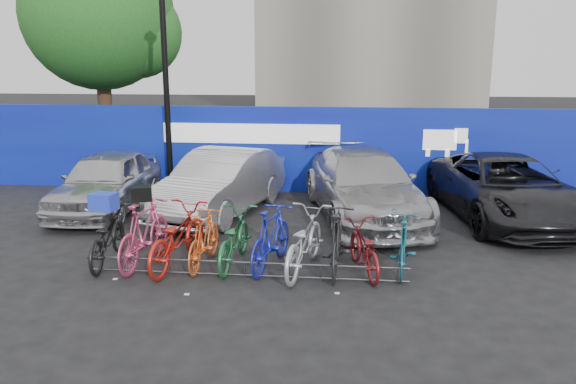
# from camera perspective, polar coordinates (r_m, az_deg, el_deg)

# --- Properties ---
(ground) EXTENTS (100.00, 100.00, 0.00)m
(ground) POSITION_cam_1_polar(r_m,az_deg,el_deg) (10.38, -3.80, -7.45)
(ground) COLOR black
(ground) RESTS_ON ground
(hoarding) EXTENTS (22.00, 0.18, 2.40)m
(hoarding) POSITION_cam_1_polar(r_m,az_deg,el_deg) (15.84, -0.15, 4.35)
(hoarding) COLOR #0B2A9A
(hoarding) RESTS_ON ground
(tree) EXTENTS (5.40, 5.20, 7.80)m
(tree) POSITION_cam_1_polar(r_m,az_deg,el_deg) (21.41, -18.03, 16.43)
(tree) COLOR #382314
(tree) RESTS_ON ground
(lamppost) EXTENTS (0.25, 0.50, 6.11)m
(lamppost) POSITION_cam_1_polar(r_m,az_deg,el_deg) (15.74, -12.33, 11.55)
(lamppost) COLOR black
(lamppost) RESTS_ON ground
(bike_rack) EXTENTS (5.60, 0.03, 0.30)m
(bike_rack) POSITION_cam_1_polar(r_m,az_deg,el_deg) (9.77, -4.42, -7.80)
(bike_rack) COLOR #595B60
(bike_rack) RESTS_ON ground
(car_0) EXTENTS (1.90, 4.43, 1.49)m
(car_0) POSITION_cam_1_polar(r_m,az_deg,el_deg) (14.53, -17.95, 1.04)
(car_0) COLOR #B3B3B7
(car_0) RESTS_ON ground
(car_1) EXTENTS (2.70, 4.91, 1.53)m
(car_1) POSITION_cam_1_polar(r_m,az_deg,el_deg) (13.65, -6.82, 0.93)
(car_1) COLOR #B8B7BD
(car_1) RESTS_ON ground
(car_2) EXTENTS (3.33, 5.75, 1.57)m
(car_2) POSITION_cam_1_polar(r_m,az_deg,el_deg) (13.39, 7.66, 0.73)
(car_2) COLOR #A5A4A9
(car_2) RESTS_ON ground
(car_3) EXTENTS (3.19, 5.66, 1.49)m
(car_3) POSITION_cam_1_polar(r_m,az_deg,el_deg) (14.01, 21.26, 0.34)
(car_3) COLOR black
(car_3) RESTS_ON ground
(bike_0) EXTENTS (0.87, 1.98, 1.01)m
(bike_0) POSITION_cam_1_polar(r_m,az_deg,el_deg) (10.84, -17.96, -4.35)
(bike_0) COLOR black
(bike_0) RESTS_ON ground
(bike_1) EXTENTS (0.77, 2.07, 1.21)m
(bike_1) POSITION_cam_1_polar(r_m,az_deg,el_deg) (10.55, -14.40, -4.03)
(bike_1) COLOR #C14069
(bike_1) RESTS_ON ground
(bike_2) EXTENTS (1.08, 2.21, 1.11)m
(bike_2) POSITION_cam_1_polar(r_m,az_deg,el_deg) (10.34, -11.23, -4.51)
(bike_2) COLOR #B61E13
(bike_2) RESTS_ON ground
(bike_3) EXTENTS (0.60, 1.73, 1.02)m
(bike_3) POSITION_cam_1_polar(r_m,az_deg,el_deg) (10.28, -8.53, -4.75)
(bike_3) COLOR orange
(bike_3) RESTS_ON ground
(bike_4) EXTENTS (0.80, 1.96, 1.01)m
(bike_4) POSITION_cam_1_polar(r_m,az_deg,el_deg) (10.27, -5.57, -4.72)
(bike_4) COLOR #1F6836
(bike_4) RESTS_ON ground
(bike_5) EXTENTS (0.94, 1.95, 1.13)m
(bike_5) POSITION_cam_1_polar(r_m,az_deg,el_deg) (10.07, -1.73, -4.66)
(bike_5) COLOR #1822B2
(bike_5) RESTS_ON ground
(bike_6) EXTENTS (1.14, 2.21, 1.11)m
(bike_6) POSITION_cam_1_polar(r_m,az_deg,el_deg) (9.90, 1.57, -5.05)
(bike_6) COLOR #ACB0B3
(bike_6) RESTS_ON ground
(bike_7) EXTENTS (0.61, 1.92, 1.14)m
(bike_7) POSITION_cam_1_polar(r_m,az_deg,el_deg) (9.91, 4.99, -4.99)
(bike_7) COLOR black
(bike_7) RESTS_ON ground
(bike_8) EXTENTS (1.01, 1.82, 0.91)m
(bike_8) POSITION_cam_1_polar(r_m,az_deg,el_deg) (9.94, 7.68, -5.71)
(bike_8) COLOR maroon
(bike_8) RESTS_ON ground
(bike_9) EXTENTS (0.68, 1.74, 1.02)m
(bike_9) POSITION_cam_1_polar(r_m,az_deg,el_deg) (10.10, 11.64, -5.22)
(bike_9) COLOR #19586B
(bike_9) RESTS_ON ground
(cargo_crate) EXTENTS (0.49, 0.40, 0.32)m
(cargo_crate) POSITION_cam_1_polar(r_m,az_deg,el_deg) (10.67, -18.21, -0.95)
(cargo_crate) COLOR blue
(cargo_crate) RESTS_ON bike_0
(cargo_topcase) EXTENTS (0.43, 0.41, 0.26)m
(cargo_topcase) POSITION_cam_1_polar(r_m,az_deg,el_deg) (10.36, -14.64, -0.14)
(cargo_topcase) COLOR black
(cargo_topcase) RESTS_ON bike_1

